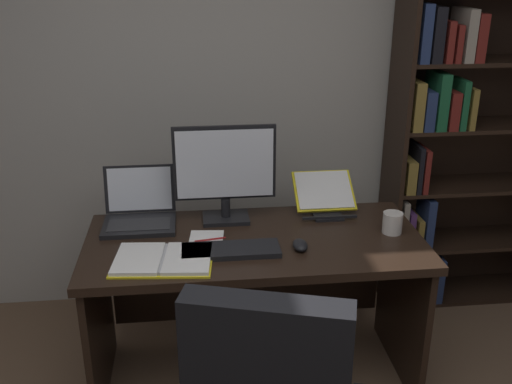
% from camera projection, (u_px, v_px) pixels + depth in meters
% --- Properties ---
extents(wall_back, '(5.35, 0.12, 2.78)m').
position_uv_depth(wall_back, '(232.00, 64.00, 3.20)').
color(wall_back, '#B2ADA3').
rests_on(wall_back, ground).
extents(desk, '(1.52, 0.70, 0.76)m').
position_uv_depth(desk, '(253.00, 272.00, 2.78)').
color(desk, black).
rests_on(desk, ground).
extents(bookshelf, '(0.99, 0.33, 2.14)m').
position_uv_depth(bookshelf, '(460.00, 129.00, 3.24)').
color(bookshelf, black).
rests_on(bookshelf, ground).
extents(monitor, '(0.48, 0.16, 0.47)m').
position_uv_depth(monitor, '(225.00, 173.00, 2.74)').
color(monitor, black).
rests_on(monitor, desk).
extents(laptop, '(0.34, 0.30, 0.25)m').
position_uv_depth(laptop, '(140.00, 213.00, 2.77)').
color(laptop, black).
rests_on(laptop, desk).
extents(keyboard, '(0.42, 0.15, 0.02)m').
position_uv_depth(keyboard, '(231.00, 250.00, 2.50)').
color(keyboard, black).
rests_on(keyboard, desk).
extents(computer_mouse, '(0.06, 0.10, 0.04)m').
position_uv_depth(computer_mouse, '(300.00, 245.00, 2.53)').
color(computer_mouse, black).
rests_on(computer_mouse, desk).
extents(reading_stand_with_book, '(0.30, 0.27, 0.17)m').
position_uv_depth(reading_stand_with_book, '(324.00, 195.00, 2.90)').
color(reading_stand_with_book, black).
rests_on(reading_stand_with_book, desk).
extents(open_binder, '(0.43, 0.32, 0.02)m').
position_uv_depth(open_binder, '(163.00, 259.00, 2.42)').
color(open_binder, yellow).
rests_on(open_binder, desk).
extents(notepad, '(0.17, 0.22, 0.01)m').
position_uv_depth(notepad, '(206.00, 241.00, 2.59)').
color(notepad, white).
rests_on(notepad, desk).
extents(pen, '(0.14, 0.03, 0.01)m').
position_uv_depth(pen, '(210.00, 239.00, 2.59)').
color(pen, maroon).
rests_on(pen, notepad).
extents(coffee_mug, '(0.09, 0.09, 0.10)m').
position_uv_depth(coffee_mug, '(392.00, 223.00, 2.67)').
color(coffee_mug, silver).
rests_on(coffee_mug, desk).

